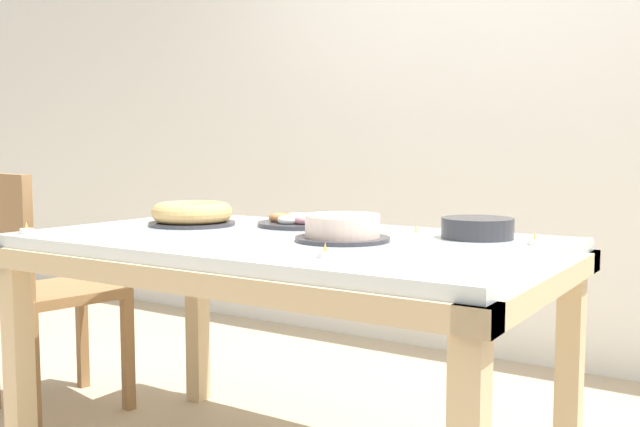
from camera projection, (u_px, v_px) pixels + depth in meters
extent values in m
cube|color=white|center=(486.00, 94.00, 3.49)|extent=(8.00, 0.10, 2.60)
cube|color=silver|center=(286.00, 242.00, 2.13)|extent=(1.57, 0.91, 0.04)
cube|color=#D1B284|center=(186.00, 280.00, 1.78)|extent=(1.60, 0.08, 0.06)
cube|color=#D1B284|center=(357.00, 242.00, 2.50)|extent=(1.60, 0.08, 0.06)
cube|color=#D1B284|center=(113.00, 240.00, 2.55)|extent=(0.08, 0.94, 0.06)
cube|color=#D1B284|center=(541.00, 284.00, 1.72)|extent=(0.08, 0.94, 0.06)
cube|color=#D1B284|center=(19.00, 365.00, 2.23)|extent=(0.07, 0.07, 0.71)
cube|color=#D1B284|center=(197.00, 315.00, 2.91)|extent=(0.07, 0.07, 0.71)
cube|color=#D1B284|center=(569.00, 378.00, 2.11)|extent=(0.07, 0.07, 0.71)
cube|color=olive|center=(58.00, 292.00, 2.79)|extent=(0.50, 0.50, 0.04)
cube|color=olive|center=(6.00, 234.00, 2.63)|extent=(0.40, 0.12, 0.45)
cube|color=olive|center=(128.00, 353.00, 2.81)|extent=(0.05, 0.05, 0.45)
cube|color=olive|center=(82.00, 336.00, 3.08)|extent=(0.05, 0.05, 0.45)
cube|color=olive|center=(33.00, 375.00, 2.54)|extent=(0.05, 0.05, 0.45)
cylinder|color=#333338|center=(342.00, 239.00, 2.02)|extent=(0.27, 0.27, 0.01)
cylinder|color=beige|center=(343.00, 227.00, 2.01)|extent=(0.21, 0.21, 0.06)
cylinder|color=white|center=(343.00, 215.00, 2.01)|extent=(0.21, 0.21, 0.01)
cylinder|color=#333338|center=(192.00, 224.00, 2.44)|extent=(0.29, 0.29, 0.01)
torus|color=tan|center=(192.00, 212.00, 2.43)|extent=(0.27, 0.27, 0.07)
cylinder|color=#333338|center=(304.00, 224.00, 2.42)|extent=(0.31, 0.31, 0.01)
torus|color=#B27042|center=(317.00, 220.00, 2.37)|extent=(0.08, 0.08, 0.02)
torus|color=brown|center=(321.00, 218.00, 2.43)|extent=(0.08, 0.08, 0.03)
torus|color=white|center=(312.00, 217.00, 2.47)|extent=(0.08, 0.08, 0.02)
torus|color=white|center=(297.00, 217.00, 2.48)|extent=(0.07, 0.07, 0.02)
torus|color=#B27042|center=(281.00, 218.00, 2.43)|extent=(0.08, 0.08, 0.03)
torus|color=white|center=(288.00, 220.00, 2.36)|extent=(0.07, 0.07, 0.02)
torus|color=pink|center=(305.00, 220.00, 2.35)|extent=(0.08, 0.08, 0.03)
cylinder|color=#333338|center=(477.00, 237.00, 2.08)|extent=(0.21, 0.21, 0.01)
cylinder|color=#333338|center=(477.00, 233.00, 2.08)|extent=(0.21, 0.21, 0.01)
cylinder|color=#333338|center=(477.00, 230.00, 2.08)|extent=(0.21, 0.21, 0.01)
cylinder|color=#333338|center=(478.00, 226.00, 2.08)|extent=(0.21, 0.21, 0.01)
cylinder|color=#333338|center=(478.00, 223.00, 2.08)|extent=(0.21, 0.21, 0.01)
cylinder|color=#333338|center=(478.00, 220.00, 2.07)|extent=(0.21, 0.21, 0.01)
cylinder|color=silver|center=(325.00, 254.00, 1.70)|extent=(0.04, 0.04, 0.02)
cylinder|color=white|center=(325.00, 252.00, 1.70)|extent=(0.03, 0.03, 0.00)
cone|color=#F9B74C|center=(325.00, 247.00, 1.70)|extent=(0.01, 0.01, 0.02)
cylinder|color=silver|center=(416.00, 235.00, 2.10)|extent=(0.04, 0.04, 0.02)
cylinder|color=white|center=(416.00, 233.00, 2.10)|extent=(0.03, 0.03, 0.00)
cone|color=#F9B74C|center=(416.00, 228.00, 2.10)|extent=(0.01, 0.01, 0.02)
cylinder|color=silver|center=(535.00, 242.00, 1.93)|extent=(0.04, 0.04, 0.02)
cylinder|color=white|center=(535.00, 240.00, 1.93)|extent=(0.03, 0.03, 0.00)
cone|color=#F9B74C|center=(535.00, 235.00, 1.93)|extent=(0.01, 0.01, 0.02)
cylinder|color=silver|center=(27.00, 231.00, 2.19)|extent=(0.04, 0.04, 0.02)
cylinder|color=white|center=(27.00, 229.00, 2.19)|extent=(0.03, 0.03, 0.00)
cone|color=#F9B74C|center=(26.00, 225.00, 2.19)|extent=(0.01, 0.01, 0.02)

